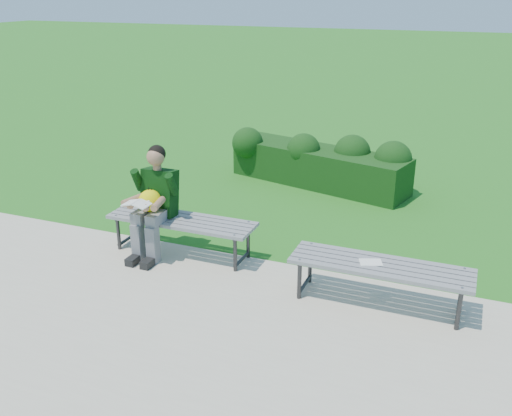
% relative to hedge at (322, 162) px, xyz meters
% --- Properties ---
extents(ground, '(80.00, 80.00, 0.00)m').
position_rel_hedge_xyz_m(ground, '(0.28, -2.97, -0.39)').
color(ground, '#1F801F').
rests_on(ground, ground).
extents(walkway, '(30.00, 3.50, 0.02)m').
position_rel_hedge_xyz_m(walkway, '(0.28, -4.72, -0.38)').
color(walkway, beige).
rests_on(walkway, ground).
extents(hedge, '(3.13, 1.46, 0.86)m').
position_rel_hedge_xyz_m(hedge, '(0.00, 0.00, 0.00)').
color(hedge, '#143B16').
rests_on(hedge, ground).
extents(bench_left, '(1.80, 0.50, 0.46)m').
position_rel_hedge_xyz_m(bench_left, '(-0.84, -3.17, 0.02)').
color(bench_left, gray).
rests_on(bench_left, walkway).
extents(bench_right, '(1.80, 0.50, 0.46)m').
position_rel_hedge_xyz_m(bench_right, '(1.58, -3.48, 0.02)').
color(bench_right, gray).
rests_on(bench_right, walkway).
extents(seated_boy, '(0.56, 0.76, 1.31)m').
position_rel_hedge_xyz_m(seated_boy, '(-1.14, -3.27, 0.32)').
color(seated_boy, gray).
rests_on(seated_boy, walkway).
extents(paper_sheet, '(0.26, 0.23, 0.01)m').
position_rel_hedge_xyz_m(paper_sheet, '(1.48, -3.48, 0.08)').
color(paper_sheet, white).
rests_on(paper_sheet, bench_right).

